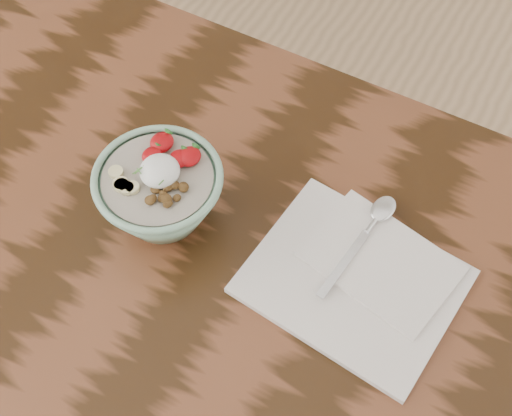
{
  "coord_description": "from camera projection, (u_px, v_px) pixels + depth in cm",
  "views": [
    {
      "loc": [
        27.78,
        -35.89,
        163.96
      ],
      "look_at": [
        3.94,
        8.02,
        85.76
      ],
      "focal_mm": 50.0,
      "sensor_mm": 36.0,
      "label": 1
    }
  ],
  "objects": [
    {
      "name": "table",
      "position": [
        208.0,
        309.0,
        1.07
      ],
      "size": [
        160.0,
        90.0,
        75.0
      ],
      "color": "black",
      "rests_on": "ground"
    },
    {
      "name": "napkin",
      "position": [
        359.0,
        277.0,
        0.99
      ],
      "size": [
        29.95,
        25.77,
        1.71
      ],
      "rotation": [
        0.0,
        0.0,
        -0.11
      ],
      "color": "white",
      "rests_on": "table"
    },
    {
      "name": "breakfast_bowl",
      "position": [
        161.0,
        192.0,
        1.0
      ],
      "size": [
        18.09,
        18.09,
        12.35
      ],
      "rotation": [
        0.0,
        0.0,
        -0.15
      ],
      "color": "#86B498",
      "rests_on": "table"
    },
    {
      "name": "spoon",
      "position": [
        374.0,
        222.0,
        1.02
      ],
      "size": [
        4.56,
        19.66,
        1.02
      ],
      "rotation": [
        0.0,
        0.0,
        -0.12
      ],
      "color": "silver",
      "rests_on": "napkin"
    }
  ]
}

